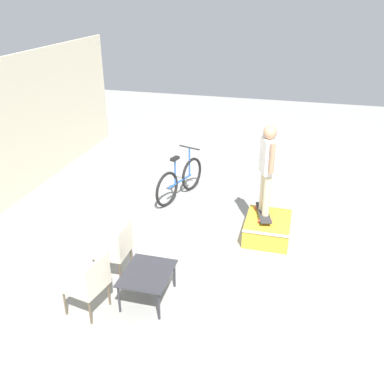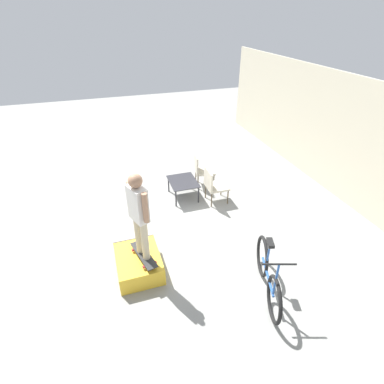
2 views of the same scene
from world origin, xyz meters
The scene contains 8 objects.
ground_plane centered at (0.00, 0.00, 0.00)m, with size 24.00×24.00×0.00m, color gray.
skate_ramp_box centered at (1.24, -0.42, 0.18)m, with size 1.06×0.81×0.39m.
skateboard_on_ramp centered at (1.34, -0.32, 0.45)m, with size 0.84×0.39×0.07m.
person_skater centered at (1.34, -0.32, 1.43)m, with size 0.54×0.32×1.66m.
coffee_table centered at (-0.99, 1.12, 0.42)m, with size 0.85×0.70×0.48m.
patio_chair_left centered at (-1.45, 1.79, 0.51)m, with size 0.61×0.61×0.92m.
patio_chair_right centered at (-0.54, 1.79, 0.51)m, with size 0.52×0.52×0.92m.
bicycle centered at (2.44, 1.62, 0.40)m, with size 1.65×0.67×1.06m.
Camera 1 is at (-5.75, -0.81, 4.26)m, focal length 40.00 mm.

